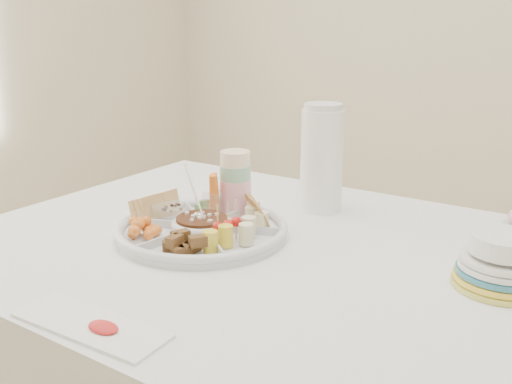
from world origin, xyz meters
The scene contains 12 objects.
party_tray centered at (-0.24, -0.04, 0.78)m, with size 0.38×0.38×0.04m, color silver.
bean_dip centered at (-0.24, -0.04, 0.79)m, with size 0.12×0.12×0.04m, color black.
tortillas centered at (-0.16, 0.06, 0.80)m, with size 0.11×0.11×0.06m, color #B5723E, non-canonical shape.
carrot_cucumber centered at (-0.29, 0.08, 0.82)m, with size 0.11×0.11×0.10m, color orange, non-canonical shape.
pita_raisins centered at (-0.37, -0.02, 0.80)m, with size 0.12×0.12×0.07m, color gold, non-canonical shape.
cherries centered at (-0.32, -0.14, 0.79)m, with size 0.10×0.10×0.04m, color orange, non-canonical shape.
granola_chunks centered at (-0.19, -0.16, 0.79)m, with size 0.10×0.10×0.04m, color brown, non-canonical shape.
banana_tomato centered at (-0.11, -0.06, 0.82)m, with size 0.10×0.10×0.08m, color #F3EE92, non-canonical shape.
cup_stack centered at (-0.25, 0.11, 0.87)m, with size 0.08×0.08×0.22m, color silver.
thermos centered at (-0.11, 0.29, 0.90)m, with size 0.11×0.11×0.28m, color white.
plate_stack centered at (0.38, 0.06, 0.81)m, with size 0.17×0.17×0.11m, color yellow.
placemat centered at (-0.13, -0.45, 0.76)m, with size 0.27×0.09×0.01m, color silver.
Camera 1 is at (0.53, -0.98, 1.22)m, focal length 40.00 mm.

